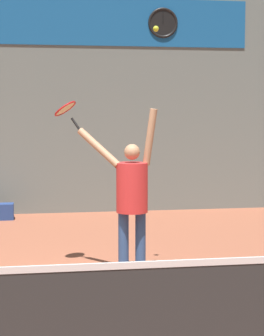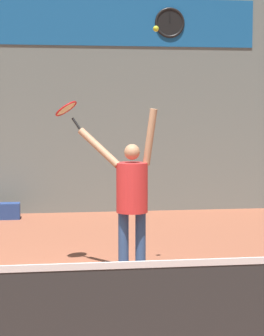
{
  "view_description": "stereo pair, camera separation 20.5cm",
  "coord_description": "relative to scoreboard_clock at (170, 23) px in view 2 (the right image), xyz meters",
  "views": [
    {
      "loc": [
        -0.42,
        -6.01,
        2.04
      ],
      "look_at": [
        0.77,
        1.34,
        1.34
      ],
      "focal_mm": 65.0,
      "sensor_mm": 36.0,
      "label": 1
    },
    {
      "loc": [
        -0.22,
        -6.04,
        2.04
      ],
      "look_at": [
        0.77,
        1.34,
        1.34
      ],
      "focal_mm": 65.0,
      "sensor_mm": 36.0,
      "label": 2
    }
  ],
  "objects": [
    {
      "name": "back_wall",
      "position": [
        -2.16,
        0.08,
        -1.29
      ],
      "size": [
        18.0,
        0.1,
        5.0
      ],
      "color": "slate",
      "rests_on": "ground_plane"
    },
    {
      "name": "ground_plane",
      "position": [
        -2.16,
        -6.07,
        -3.79
      ],
      "size": [
        18.0,
        18.0,
        0.0
      ],
      "primitive_type": "plane",
      "color": "#9E563D"
    },
    {
      "name": "court_net",
      "position": [
        -2.16,
        -7.83,
        -3.29
      ],
      "size": [
        9.03,
        0.07,
        1.06
      ],
      "color": "#333333",
      "rests_on": "ground_plane"
    },
    {
      "name": "tennis_ball",
      "position": [
        -1.11,
        -4.78,
        -0.76
      ],
      "size": [
        0.07,
        0.07,
        0.07
      ],
      "color": "#CCDB2D"
    },
    {
      "name": "sponsor_banner",
      "position": [
        -2.16,
        0.02,
        -0.0
      ],
      "size": [
        7.75,
        0.02,
        0.94
      ],
      "color": "#195B9E"
    },
    {
      "name": "tennis_player",
      "position": [
        -1.4,
        -4.72,
        -2.76
      ],
      "size": [
        0.98,
        0.6,
        2.07
      ],
      "color": "#2D4C7F",
      "rests_on": "ground_plane"
    },
    {
      "name": "equipment_bag",
      "position": [
        -3.28,
        -0.54,
        -3.64
      ],
      "size": [
        0.61,
        0.27,
        0.3
      ],
      "color": "navy",
      "rests_on": "ground_plane"
    },
    {
      "name": "scoreboard_clock",
      "position": [
        0.0,
        0.0,
        0.0
      ],
      "size": [
        0.6,
        0.05,
        0.6
      ],
      "color": "black"
    },
    {
      "name": "tennis_racket",
      "position": [
        -2.17,
        -4.3,
        -1.73
      ],
      "size": [
        0.39,
        0.4,
        0.39
      ],
      "color": "black"
    },
    {
      "name": "water_bottle",
      "position": [
        -3.35,
        -0.59,
        -3.65
      ],
      "size": [
        0.07,
        0.07,
        0.31
      ],
      "color": "silver",
      "rests_on": "ground_plane"
    }
  ]
}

